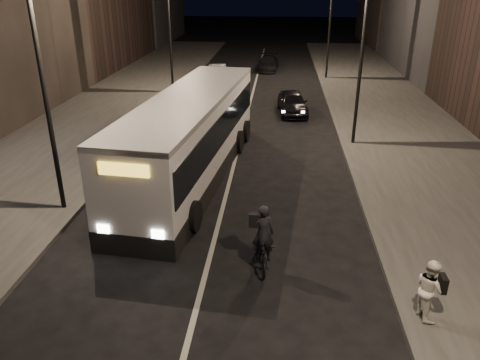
% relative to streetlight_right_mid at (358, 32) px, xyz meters
% --- Properties ---
extents(ground, '(180.00, 180.00, 0.00)m').
position_rel_streetlight_right_mid_xyz_m(ground, '(-5.33, -12.00, -5.36)').
color(ground, black).
rests_on(ground, ground).
extents(sidewalk_right, '(7.00, 70.00, 0.16)m').
position_rel_streetlight_right_mid_xyz_m(sidewalk_right, '(3.17, 2.00, -5.28)').
color(sidewalk_right, '#333331').
rests_on(sidewalk_right, ground).
extents(sidewalk_left, '(7.00, 70.00, 0.16)m').
position_rel_streetlight_right_mid_xyz_m(sidewalk_left, '(-13.83, 2.00, -5.28)').
color(sidewalk_left, '#333331').
rests_on(sidewalk_left, ground).
extents(streetlight_right_mid, '(1.20, 0.44, 8.12)m').
position_rel_streetlight_right_mid_xyz_m(streetlight_right_mid, '(0.00, 0.00, 0.00)').
color(streetlight_right_mid, black).
rests_on(streetlight_right_mid, sidewalk_right).
extents(streetlight_right_far, '(1.20, 0.44, 8.12)m').
position_rel_streetlight_right_mid_xyz_m(streetlight_right_far, '(0.00, 16.00, 0.00)').
color(streetlight_right_far, black).
rests_on(streetlight_right_far, sidewalk_right).
extents(streetlight_left_near, '(1.20, 0.44, 8.12)m').
position_rel_streetlight_right_mid_xyz_m(streetlight_left_near, '(-10.66, -8.00, 0.00)').
color(streetlight_left_near, black).
rests_on(streetlight_left_near, sidewalk_left).
extents(streetlight_left_far, '(1.20, 0.44, 8.12)m').
position_rel_streetlight_right_mid_xyz_m(streetlight_left_far, '(-10.66, 10.00, 0.00)').
color(streetlight_left_far, black).
rests_on(streetlight_left_far, sidewalk_left).
extents(city_bus, '(4.03, 12.85, 3.41)m').
position_rel_streetlight_right_mid_xyz_m(city_bus, '(-6.93, -4.45, -3.50)').
color(city_bus, silver).
rests_on(city_bus, ground).
extents(cyclist_on_bicycle, '(0.82, 1.84, 2.05)m').
position_rel_streetlight_right_mid_xyz_m(cyclist_on_bicycle, '(-3.75, -10.89, -4.68)').
color(cyclist_on_bicycle, black).
rests_on(cyclist_on_bicycle, ground).
extents(pedestrian_woman, '(0.75, 0.87, 1.55)m').
position_rel_streetlight_right_mid_xyz_m(pedestrian_woman, '(0.27, -12.85, -4.42)').
color(pedestrian_woman, silver).
rests_on(pedestrian_woman, sidewalk_right).
extents(car_near, '(1.99, 4.12, 1.36)m').
position_rel_streetlight_right_mid_xyz_m(car_near, '(-2.62, 5.61, -4.68)').
color(car_near, black).
rests_on(car_near, ground).
extents(car_mid, '(1.87, 4.02, 1.28)m').
position_rel_streetlight_right_mid_xyz_m(car_mid, '(-8.47, 15.37, -4.72)').
color(car_mid, '#37383A').
rests_on(car_mid, ground).
extents(car_far, '(2.00, 4.31, 1.22)m').
position_rel_streetlight_right_mid_xyz_m(car_far, '(-4.53, 19.58, -4.75)').
color(car_far, black).
rests_on(car_far, ground).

